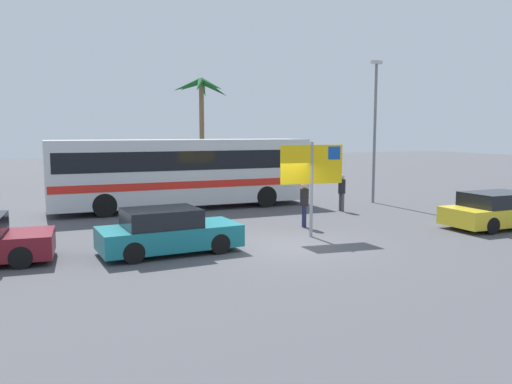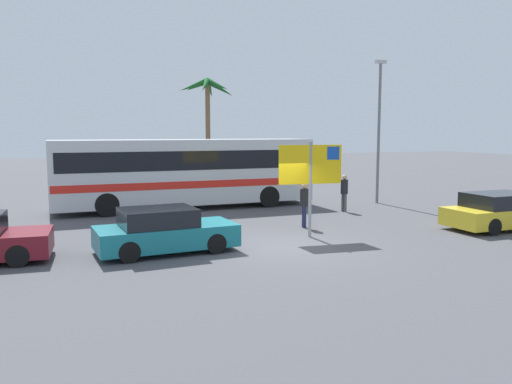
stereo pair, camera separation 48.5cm
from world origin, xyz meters
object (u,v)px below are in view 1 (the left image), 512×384
(car_teal, at_px, (167,232))
(pedestrian_near_sign, at_px, (342,190))
(car_yellow, at_px, (501,211))
(pedestrian_by_bus, at_px, (304,201))
(ferry_sign, at_px, (313,168))
(bus_front_coach, at_px, (183,170))

(car_teal, height_order, pedestrian_near_sign, pedestrian_near_sign)
(car_yellow, height_order, pedestrian_by_bus, pedestrian_by_bus)
(car_teal, distance_m, car_yellow, 12.32)
(pedestrian_near_sign, height_order, pedestrian_by_bus, pedestrian_by_bus)
(ferry_sign, distance_m, pedestrian_near_sign, 6.05)
(pedestrian_near_sign, xyz_separation_m, pedestrian_by_bus, (-3.40, -2.78, 0.01))
(ferry_sign, relative_size, car_teal, 0.77)
(ferry_sign, height_order, car_teal, ferry_sign)
(car_teal, bearing_deg, pedestrian_near_sign, 24.60)
(car_yellow, bearing_deg, bus_front_coach, 135.85)
(car_teal, distance_m, pedestrian_near_sign, 10.23)
(pedestrian_by_bus, bearing_deg, pedestrian_near_sign, -124.07)
(pedestrian_by_bus, bearing_deg, car_teal, 36.43)
(bus_front_coach, distance_m, ferry_sign, 8.40)
(ferry_sign, bearing_deg, car_teal, -168.50)
(car_teal, relative_size, car_yellow, 0.91)
(pedestrian_near_sign, bearing_deg, pedestrian_by_bus, 35.10)
(ferry_sign, distance_m, pedestrian_by_bus, 2.16)
(car_yellow, height_order, pedestrian_near_sign, pedestrian_near_sign)
(car_yellow, bearing_deg, pedestrian_near_sign, 120.23)
(bus_front_coach, bearing_deg, car_teal, -108.06)
(ferry_sign, xyz_separation_m, pedestrian_near_sign, (3.96, 4.38, -1.36))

